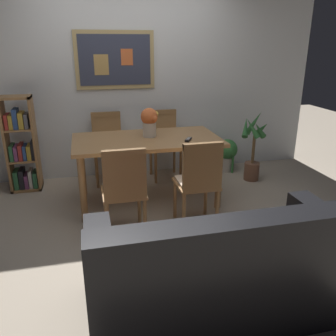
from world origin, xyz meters
The scene contains 13 objects.
ground_plane centered at (0.00, 0.00, 0.00)m, with size 12.00×12.00×0.00m, color tan.
wall_back_with_painting centered at (0.00, 1.52, 1.30)m, with size 5.20×0.14×2.60m.
dining_table centered at (0.02, 0.47, 0.66)m, with size 1.62×0.89×0.76m.
dining_chair_near_left centered at (-0.33, -0.31, 0.54)m, with size 0.40×0.41×0.91m.
dining_chair_far_left centered at (-0.36, 1.25, 0.54)m, with size 0.40×0.41×0.91m.
dining_chair_near_right centered at (0.39, -0.27, 0.54)m, with size 0.40×0.41×0.91m.
dining_chair_far_right centered at (0.39, 1.23, 0.54)m, with size 0.40×0.41×0.91m.
leather_couch centered at (0.20, -1.42, 0.31)m, with size 1.80×0.84×0.84m.
bookshelf centered at (-1.41, 1.18, 0.54)m, with size 0.36×0.28×1.18m.
potted_ivy centered at (1.32, 1.21, 0.26)m, with size 0.29×0.29×0.54m.
potted_palm centered at (1.51, 0.80, 0.41)m, with size 0.38×0.37×0.93m.
flower_vase centered at (0.07, 0.53, 0.94)m, with size 0.20×0.20×0.32m.
tv_remote centered at (0.45, 0.27, 0.77)m, with size 0.12×0.16×0.02m.
Camera 1 is at (-0.63, -3.24, 1.76)m, focal length 37.24 mm.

